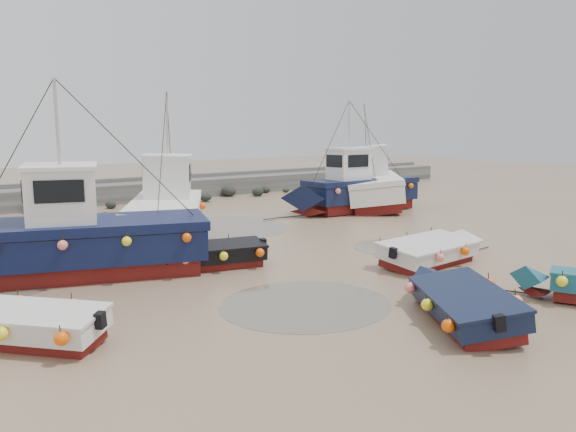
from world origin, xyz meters
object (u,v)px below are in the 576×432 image
dinghy_5 (433,248)px  cabin_boat_3 (374,184)px  dinghy_1 (462,298)px  cabin_boat_0 (75,237)px  dinghy_4 (206,253)px  cabin_boat_2 (353,188)px  cabin_boat_1 (167,211)px  dinghy_0 (12,319)px  person (106,256)px

dinghy_5 → cabin_boat_3: size_ratio=0.70×
dinghy_1 → cabin_boat_0: cabin_boat_0 is taller
dinghy_4 → cabin_boat_0: bearing=82.6°
cabin_boat_2 → dinghy_1: bearing=150.2°
dinghy_5 → cabin_boat_1: (-5.99, 9.07, 0.77)m
dinghy_1 → cabin_boat_0: bearing=156.8°
dinghy_0 → dinghy_5: bearing=-44.9°
dinghy_5 → dinghy_1: bearing=-48.1°
dinghy_4 → cabin_boat_3: 17.41m
dinghy_0 → cabin_boat_2: 22.12m
dinghy_1 → cabin_boat_2: cabin_boat_2 is taller
dinghy_0 → dinghy_5: 13.59m
dinghy_4 → cabin_boat_1: (0.86, 4.97, 0.75)m
dinghy_5 → cabin_boat_0: 12.13m
dinghy_1 → cabin_boat_3: (12.98, 15.89, 0.78)m
dinghy_5 → cabin_boat_1: 10.89m
dinghy_0 → cabin_boat_1: (7.58, 8.30, 0.76)m
dinghy_1 → dinghy_5: same height
dinghy_5 → cabin_boat_3: bearing=139.1°
cabin_boat_2 → cabin_boat_3: bearing=-65.4°
person → cabin_boat_2: bearing=-179.9°
dinghy_0 → dinghy_4: same height
person → dinghy_1: bearing=101.5°
dinghy_5 → cabin_boat_2: size_ratio=0.62×
dinghy_1 → cabin_boat_0: (-6.58, 9.83, 0.79)m
cabin_boat_1 → dinghy_5: bearing=-27.3°
dinghy_1 → dinghy_4: (-2.69, 8.35, 0.01)m
cabin_boat_2 → dinghy_5: bearing=154.8°
cabin_boat_0 → dinghy_4: bearing=-92.1°
dinghy_4 → cabin_boat_0: 4.23m
cabin_boat_3 → dinghy_4: bearing=-113.3°
dinghy_4 → cabin_boat_2: 14.63m
cabin_boat_1 → dinghy_0: bearing=-103.1°
dinghy_5 → cabin_boat_0: cabin_boat_0 is taller
person → dinghy_5: bearing=128.3°
dinghy_4 → person: 4.51m
dinghy_0 → dinghy_1: same height
cabin_boat_3 → cabin_boat_2: bearing=-119.2°
cabin_boat_1 → cabin_boat_3: (14.81, 2.57, 0.02)m
dinghy_5 → cabin_boat_0: size_ratio=0.62×
cabin_boat_3 → person: 18.21m
dinghy_0 → dinghy_5: same height
dinghy_0 → cabin_boat_3: bearing=-15.8°
cabin_boat_0 → cabin_boat_3: 20.48m
dinghy_1 → cabin_boat_1: bearing=130.8°
cabin_boat_1 → cabin_boat_3: size_ratio=1.16×
cabin_boat_2 → person: (-15.16, -2.65, -1.35)m
cabin_boat_3 → dinghy_5: bearing=-86.1°
dinghy_4 → cabin_boat_0: cabin_boat_0 is taller
cabin_boat_0 → dinghy_5: bearing=-98.8°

